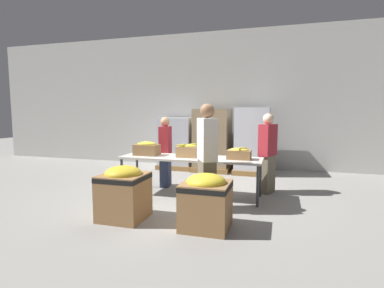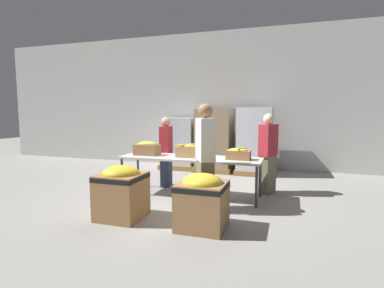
# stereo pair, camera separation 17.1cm
# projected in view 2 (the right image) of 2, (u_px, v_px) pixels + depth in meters

# --- Properties ---
(ground_plane) EXTENTS (30.00, 30.00, 0.00)m
(ground_plane) POSITION_uv_depth(u_px,v_px,m) (190.00, 196.00, 5.90)
(ground_plane) COLOR gray
(wall_back) EXTENTS (16.00, 0.08, 4.00)m
(wall_back) POSITION_uv_depth(u_px,v_px,m) (226.00, 100.00, 8.87)
(wall_back) COLOR #B7B7B2
(wall_back) RESTS_ON ground_plane
(sorting_table) EXTENTS (2.76, 0.78, 0.77)m
(sorting_table) POSITION_uv_depth(u_px,v_px,m) (190.00, 160.00, 5.83)
(sorting_table) COLOR beige
(sorting_table) RESTS_ON ground_plane
(banana_box_0) EXTENTS (0.49, 0.31, 0.29)m
(banana_box_0) POSITION_uv_depth(u_px,v_px,m) (147.00, 148.00, 6.10)
(banana_box_0) COLOR olive
(banana_box_0) RESTS_ON sorting_table
(banana_box_1) EXTENTS (0.42, 0.29, 0.27)m
(banana_box_1) POSITION_uv_depth(u_px,v_px,m) (187.00, 150.00, 5.82)
(banana_box_1) COLOR #A37A4C
(banana_box_1) RESTS_ON sorting_table
(banana_box_2) EXTENTS (0.44, 0.29, 0.23)m
(banana_box_2) POSITION_uv_depth(u_px,v_px,m) (238.00, 154.00, 5.53)
(banana_box_2) COLOR olive
(banana_box_2) RESTS_ON sorting_table
(volunteer_0) EXTENTS (0.37, 0.48, 1.62)m
(volunteer_0) POSITION_uv_depth(u_px,v_px,m) (268.00, 154.00, 6.01)
(volunteer_0) COLOR #6B604C
(volunteer_0) RESTS_ON ground_plane
(volunteer_1) EXTENTS (0.44, 0.53, 1.78)m
(volunteer_1) POSITION_uv_depth(u_px,v_px,m) (205.00, 158.00, 4.97)
(volunteer_1) COLOR #6B604C
(volunteer_1) RESTS_ON ground_plane
(volunteer_2) EXTENTS (0.26, 0.44, 1.54)m
(volunteer_2) POSITION_uv_depth(u_px,v_px,m) (166.00, 152.00, 6.60)
(volunteer_2) COLOR #2D3856
(volunteer_2) RESTS_ON ground_plane
(donation_bin_0) EXTENTS (0.66, 0.66, 0.83)m
(donation_bin_0) POSITION_uv_depth(u_px,v_px,m) (121.00, 190.00, 4.63)
(donation_bin_0) COLOR olive
(donation_bin_0) RESTS_ON ground_plane
(donation_bin_1) EXTENTS (0.66, 0.66, 0.79)m
(donation_bin_1) POSITION_uv_depth(u_px,v_px,m) (202.00, 200.00, 4.22)
(donation_bin_1) COLOR olive
(donation_bin_1) RESTS_ON ground_plane
(pallet_stack_0) EXTENTS (0.95, 0.95, 1.76)m
(pallet_stack_0) POSITION_uv_depth(u_px,v_px,m) (255.00, 141.00, 7.96)
(pallet_stack_0) COLOR olive
(pallet_stack_0) RESTS_ON ground_plane
(pallet_stack_1) EXTENTS (1.03, 1.03, 1.48)m
(pallet_stack_1) POSITION_uv_depth(u_px,v_px,m) (180.00, 143.00, 8.81)
(pallet_stack_1) COLOR olive
(pallet_stack_1) RESTS_ON ground_plane
(pallet_stack_2) EXTENTS (1.03, 1.03, 1.73)m
(pallet_stack_2) POSITION_uv_depth(u_px,v_px,m) (215.00, 140.00, 8.39)
(pallet_stack_2) COLOR olive
(pallet_stack_2) RESTS_ON ground_plane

